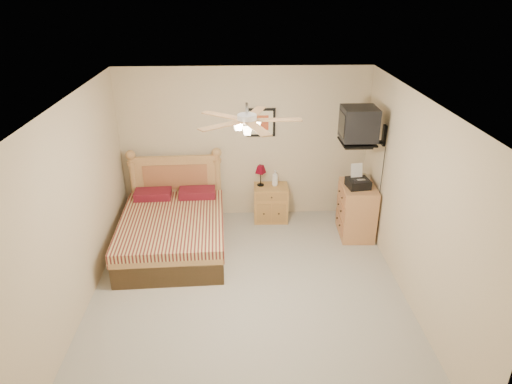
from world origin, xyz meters
TOP-DOWN VIEW (x-y plane):
  - floor at (0.00, 0.00)m, footprint 4.50×4.50m
  - ceiling at (0.00, 0.00)m, footprint 4.00×4.50m
  - wall_back at (0.00, 2.25)m, footprint 4.00×0.04m
  - wall_front at (0.00, -2.25)m, footprint 4.00×0.04m
  - wall_left at (-2.00, 0.00)m, footprint 0.04×4.50m
  - wall_right at (2.00, 0.00)m, footprint 0.04×4.50m
  - bed at (-1.08, 1.12)m, footprint 1.55×1.99m
  - nightstand at (0.43, 2.00)m, footprint 0.57×0.43m
  - table_lamp at (0.26, 2.06)m, footprint 0.23×0.23m
  - lotion_bottle at (0.50, 2.05)m, footprint 0.13×0.13m
  - framed_picture at (0.27, 2.23)m, footprint 0.46×0.04m
  - dresser at (1.73, 1.46)m, footprint 0.52×0.73m
  - fax_machine at (1.69, 1.41)m, footprint 0.36×0.38m
  - magazine_lower at (1.74, 1.73)m, footprint 0.30×0.35m
  - magazine_upper at (1.74, 1.73)m, footprint 0.20×0.26m
  - wall_tv at (1.75, 1.34)m, footprint 0.56×0.46m
  - ceiling_fan at (0.00, -0.20)m, footprint 1.14×1.14m

SIDE VIEW (x-z plane):
  - floor at x=0.00m, z-range 0.00..0.00m
  - nightstand at x=0.43m, z-range 0.00..0.60m
  - dresser at x=1.73m, z-range 0.00..0.84m
  - bed at x=-1.08m, z-range 0.00..1.25m
  - lotion_bottle at x=0.50m, z-range 0.60..0.86m
  - table_lamp at x=0.26m, z-range 0.60..0.96m
  - magazine_lower at x=1.74m, z-range 0.84..0.87m
  - magazine_upper at x=1.74m, z-range 0.87..0.89m
  - fax_machine at x=1.69m, z-range 0.84..1.18m
  - wall_back at x=0.00m, z-range 0.00..2.50m
  - wall_front at x=0.00m, z-range 0.00..2.50m
  - wall_left at x=-2.00m, z-range 0.00..2.50m
  - wall_right at x=2.00m, z-range 0.00..2.50m
  - framed_picture at x=0.27m, z-range 1.39..1.85m
  - wall_tv at x=1.75m, z-range 1.52..2.10m
  - ceiling_fan at x=0.00m, z-range 2.22..2.50m
  - ceiling at x=0.00m, z-range 2.48..2.52m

